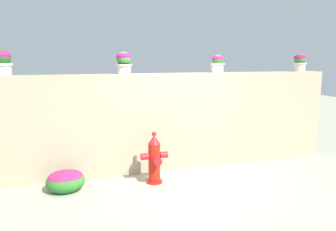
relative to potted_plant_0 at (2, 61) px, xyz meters
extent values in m
plane|color=#9EA18A|center=(2.81, -1.01, -2.02)|extent=(24.00, 24.00, 0.00)
cube|color=tan|center=(2.81, 0.03, -1.13)|extent=(6.36, 0.36, 1.79)
cylinder|color=silver|center=(0.00, 0.00, -0.14)|extent=(0.25, 0.25, 0.19)
cylinder|color=silver|center=(0.00, 0.00, -0.05)|extent=(0.30, 0.30, 0.03)
sphere|color=#245222|center=(0.00, 0.00, 0.04)|extent=(0.26, 0.26, 0.26)
ellipsoid|color=#C91E6B|center=(0.00, 0.00, 0.09)|extent=(0.28, 0.28, 0.15)
cylinder|color=beige|center=(1.90, 0.01, -0.15)|extent=(0.24, 0.24, 0.17)
cylinder|color=beige|center=(1.90, 0.01, -0.08)|extent=(0.28, 0.28, 0.03)
sphere|color=#3C7232|center=(1.90, 0.01, 0.03)|extent=(0.25, 0.25, 0.25)
ellipsoid|color=#CD196C|center=(1.90, 0.01, 0.07)|extent=(0.26, 0.26, 0.14)
cylinder|color=silver|center=(3.70, 0.02, -0.14)|extent=(0.22, 0.22, 0.18)
cylinder|color=silver|center=(3.70, 0.02, -0.07)|extent=(0.26, 0.26, 0.03)
sphere|color=#2F6A24|center=(3.70, 0.02, 0.01)|extent=(0.21, 0.21, 0.21)
ellipsoid|color=#CA2069|center=(3.70, 0.02, 0.04)|extent=(0.22, 0.22, 0.11)
cylinder|color=silver|center=(5.59, 0.06, -0.14)|extent=(0.23, 0.23, 0.18)
cylinder|color=silver|center=(5.59, 0.06, -0.07)|extent=(0.27, 0.27, 0.03)
sphere|color=#30802E|center=(5.59, 0.06, 0.01)|extent=(0.23, 0.23, 0.23)
ellipsoid|color=#CA1767|center=(5.59, 0.06, 0.05)|extent=(0.24, 0.24, 0.13)
cylinder|color=red|center=(2.26, -0.62, -2.00)|extent=(0.27, 0.27, 0.03)
cylinder|color=red|center=(2.26, -0.62, -1.69)|extent=(0.20, 0.20, 0.67)
cone|color=red|center=(2.26, -0.62, -1.28)|extent=(0.21, 0.21, 0.14)
cylinder|color=red|center=(2.26, -0.62, -1.18)|extent=(0.07, 0.07, 0.05)
cylinder|color=red|center=(2.10, -0.62, -1.55)|extent=(0.13, 0.11, 0.11)
cylinder|color=red|center=(2.43, -0.62, -1.55)|extent=(0.13, 0.11, 0.11)
cylinder|color=red|center=(2.26, -0.79, -1.59)|extent=(0.14, 0.14, 0.14)
ellipsoid|color=#2C7229|center=(0.84, -0.54, -1.87)|extent=(0.60, 0.54, 0.34)
ellipsoid|color=#CA235C|center=(0.84, -0.54, -1.79)|extent=(0.54, 0.48, 0.19)
camera|label=1|loc=(0.87, -5.75, 0.05)|focal=35.52mm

